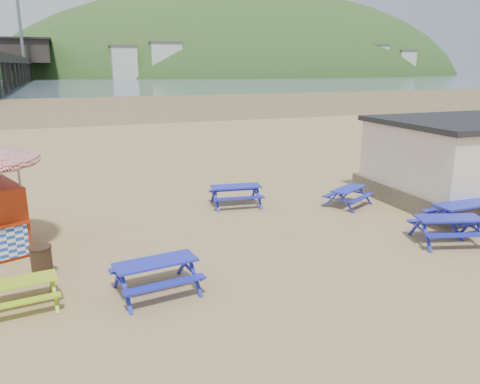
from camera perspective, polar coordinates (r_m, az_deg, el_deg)
name	(u,v)px	position (r m, az deg, el deg)	size (l,w,h in m)	color
ground	(231,238)	(14.43, -1.11, -5.61)	(400.00, 400.00, 0.00)	tan
wet_sand	(97,104)	(68.07, -17.04, 10.21)	(400.00, 400.00, 0.00)	olive
sea	(73,80)	(182.85, -19.69, 12.72)	(400.00, 400.00, 0.00)	#4A5D6A
picnic_table_blue_a	(236,196)	(17.58, -0.51, -0.45)	(2.02, 1.72, 0.77)	#1F10AE
picnic_table_blue_c	(348,197)	(18.05, 13.04, -0.58)	(2.06, 1.93, 0.68)	#1F10AE
picnic_table_blue_d	(156,277)	(11.17, -10.16, -10.13)	(2.05, 1.74, 0.78)	#1F10AE
picnic_table_blue_e	(448,230)	(15.23, 24.00, -4.26)	(2.26, 2.01, 0.80)	#1F10AE
picnic_table_blue_f	(463,216)	(16.71, 25.58, -2.66)	(2.13, 1.75, 0.86)	#1F10AE
picnic_table_yellow	(20,294)	(11.41, -25.23, -11.24)	(1.69, 1.43, 0.65)	#90BD1A
litter_bin	(42,261)	(12.77, -23.03, -7.77)	(0.55, 0.55, 0.80)	#342015
amenity_block	(473,159)	(20.63, 26.54, 3.65)	(7.40, 5.40, 3.15)	#665B4C
pier	(18,64)	(191.44, -25.43, 13.87)	(24.00, 220.00, 39.29)	black
headland_town	(246,94)	(260.60, 0.71, 11.87)	(264.00, 144.00, 108.00)	#2D4C1E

